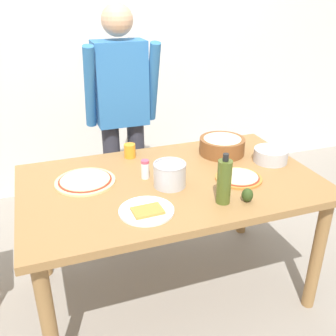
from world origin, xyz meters
TOP-DOWN VIEW (x-y plane):
  - ground at (0.00, 0.00)m, footprint 8.00×8.00m
  - wall_back at (0.00, 1.60)m, footprint 5.60×0.10m
  - dining_table at (0.00, 0.00)m, footprint 1.60×0.96m
  - person_cook at (-0.08, 0.76)m, footprint 0.49×0.25m
  - pizza_raw_on_board at (-0.44, 0.13)m, footprint 0.32×0.32m
  - pizza_cooked_on_tray at (0.35, -0.11)m, footprint 0.25×0.25m
  - plate_with_slice at (-0.22, -0.27)m, footprint 0.26×0.26m
  - popcorn_bowl at (0.42, 0.24)m, footprint 0.28×0.28m
  - mixing_bowl_steel at (0.64, 0.03)m, footprint 0.20×0.20m
  - olive_oil_bottle at (0.16, -0.30)m, footprint 0.07×0.07m
  - steel_pot at (-0.03, -0.06)m, footprint 0.17×0.17m
  - cup_orange at (-0.13, 0.37)m, footprint 0.07×0.07m
  - salt_shaker at (-0.12, 0.07)m, footprint 0.04×0.04m
  - avocado at (0.27, -0.34)m, footprint 0.06×0.06m

SIDE VIEW (x-z plane):
  - ground at x=0.00m, z-range 0.00..0.00m
  - dining_table at x=0.00m, z-range 0.29..1.05m
  - plate_with_slice at x=-0.22m, z-range 0.76..0.78m
  - pizza_raw_on_board at x=-0.44m, z-range 0.76..0.78m
  - pizza_cooked_on_tray at x=0.35m, z-range 0.76..0.78m
  - avocado at x=0.27m, z-range 0.76..0.83m
  - mixing_bowl_steel at x=0.64m, z-range 0.76..0.84m
  - cup_orange at x=-0.13m, z-range 0.76..0.84m
  - salt_shaker at x=-0.12m, z-range 0.76..0.87m
  - popcorn_bowl at x=0.42m, z-range 0.76..0.88m
  - steel_pot at x=-0.03m, z-range 0.76..0.89m
  - olive_oil_bottle at x=0.16m, z-range 0.75..1.00m
  - person_cook at x=-0.08m, z-range 0.13..1.75m
  - wall_back at x=0.00m, z-range 0.00..2.60m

